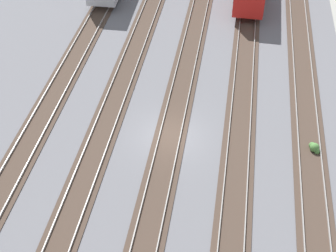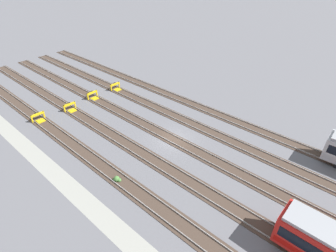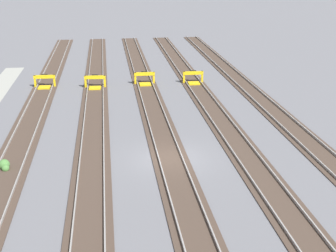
% 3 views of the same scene
% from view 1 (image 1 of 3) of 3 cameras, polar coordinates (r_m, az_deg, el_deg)
% --- Properties ---
extents(ground_plane, '(400.00, 400.00, 0.00)m').
position_cam_1_polar(ground_plane, '(32.50, 0.27, -1.23)').
color(ground_plane, slate).
extents(rail_track_nearest, '(90.00, 2.23, 0.21)m').
position_cam_1_polar(rail_track_nearest, '(32.79, 16.85, -2.98)').
color(rail_track_nearest, '#47382D').
rests_on(rail_track_nearest, ground).
extents(rail_track_near_inner, '(90.00, 2.24, 0.21)m').
position_cam_1_polar(rail_track_near_inner, '(32.28, 8.59, -2.10)').
color(rail_track_near_inner, '#47382D').
rests_on(rail_track_near_inner, ground).
extents(rail_track_middle, '(90.00, 2.24, 0.21)m').
position_cam_1_polar(rail_track_middle, '(32.47, 0.27, -1.18)').
color(rail_track_middle, '#47382D').
rests_on(rail_track_middle, ground).
extents(rail_track_far_inner, '(90.00, 2.23, 0.21)m').
position_cam_1_polar(rail_track_far_inner, '(33.33, -7.79, -0.26)').
color(rail_track_far_inner, '#47382D').
rests_on(rail_track_far_inner, ground).
extents(rail_track_farthest, '(90.00, 2.23, 0.21)m').
position_cam_1_polar(rail_track_farthest, '(34.82, -15.30, 0.61)').
color(rail_track_farthest, '#47382D').
rests_on(rail_track_farthest, ground).
extents(weed_clump, '(0.92, 0.70, 0.64)m').
position_cam_1_polar(weed_clump, '(32.85, 17.41, -2.53)').
color(weed_clump, '#4C7F3D').
rests_on(weed_clump, ground).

